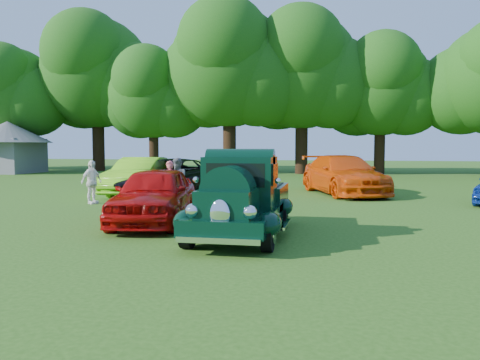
% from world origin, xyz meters
% --- Properties ---
extents(ground, '(120.00, 120.00, 0.00)m').
position_xyz_m(ground, '(0.00, 0.00, 0.00)').
color(ground, '#285213').
rests_on(ground, ground).
extents(hero_pickup, '(2.09, 4.48, 1.75)m').
position_xyz_m(hero_pickup, '(0.22, -0.19, 0.76)').
color(hero_pickup, black).
rests_on(hero_pickup, ground).
extents(red_convertible, '(2.38, 4.52, 1.46)m').
position_xyz_m(red_convertible, '(-2.29, 0.99, 0.73)').
color(red_convertible, '#A30807').
rests_on(red_convertible, ground).
extents(back_car_lime, '(1.78, 4.73, 1.54)m').
position_xyz_m(back_car_lime, '(-5.62, 7.75, 0.77)').
color(back_car_lime, '#62B718').
rests_on(back_car_lime, ground).
extents(back_car_black, '(3.56, 5.77, 1.49)m').
position_xyz_m(back_car_black, '(-4.32, 7.70, 0.75)').
color(back_car_black, black).
rests_on(back_car_black, ground).
extents(back_car_orange, '(4.12, 6.02, 1.62)m').
position_xyz_m(back_car_orange, '(2.59, 9.64, 0.81)').
color(back_car_orange, '#DA4507').
rests_on(back_car_orange, ground).
extents(spectator_pink, '(0.55, 0.36, 1.50)m').
position_xyz_m(spectator_pink, '(-3.16, 4.51, 0.75)').
color(spectator_pink, '#EF626B').
rests_on(spectator_pink, ground).
extents(spectator_grey, '(0.94, 0.98, 1.58)m').
position_xyz_m(spectator_grey, '(-3.26, 5.57, 0.79)').
color(spectator_grey, slate).
rests_on(spectator_grey, ground).
extents(spectator_white, '(0.61, 0.95, 1.51)m').
position_xyz_m(spectator_white, '(-6.00, 4.49, 0.75)').
color(spectator_white, white).
rests_on(spectator_white, ground).
extents(gazebo, '(6.40, 6.40, 3.90)m').
position_xyz_m(gazebo, '(-22.00, 21.00, 2.40)').
color(gazebo, slate).
rests_on(gazebo, ground).
extents(tree_line, '(65.44, 11.32, 12.43)m').
position_xyz_m(tree_line, '(-0.10, 24.35, 7.19)').
color(tree_line, '#301D10').
rests_on(tree_line, ground).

